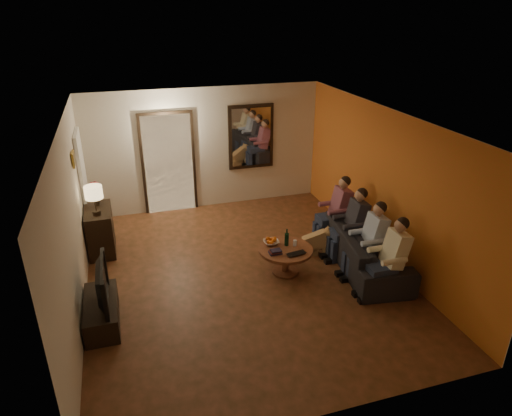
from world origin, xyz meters
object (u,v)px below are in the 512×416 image
object	(u,v)px
bowl	(271,242)
person_c	(353,227)
table_lamp	(95,200)
dog	(316,240)
person_b	(370,242)
dresser	(100,230)
tv	(97,284)
coffee_table	(285,260)
sofa	(365,247)
person_d	(337,213)
wine_bottle	(287,237)
person_a	(391,261)
laptop	(298,255)
tv_stand	(102,312)

from	to	relation	value
bowl	person_c	bearing A→B (deg)	-3.23
table_lamp	bowl	size ratio (longest dim) A/B	2.08
dog	person_c	bearing A→B (deg)	-5.60
person_b	dog	world-z (taller)	person_b
dresser	person_c	distance (m)	4.49
dresser	table_lamp	distance (m)	0.71
tv	bowl	world-z (taller)	tv
coffee_table	sofa	bearing A→B (deg)	-6.71
person_d	dog	xyz separation A→B (m)	(-0.55, -0.32, -0.32)
sofa	wine_bottle	xyz separation A→B (m)	(-1.33, 0.26, 0.27)
table_lamp	person_a	bearing A→B (deg)	-30.90
laptop	person_c	bearing A→B (deg)	10.90
table_lamp	laptop	xyz separation A→B (m)	(3.03, -1.74, -0.62)
tv	dog	xyz separation A→B (m)	(3.66, 0.91, -0.37)
sofa	person_c	distance (m)	0.41
sofa	person_d	world-z (taller)	person_d
table_lamp	wine_bottle	bearing A→B (deg)	-24.51
person_a	person_c	size ratio (longest dim) A/B	1.00
table_lamp	laptop	distance (m)	3.55
person_b	person_d	xyz separation A→B (m)	(0.00, 1.20, 0.00)
person_d	dog	bearing A→B (deg)	-149.63
table_lamp	person_b	size ratio (longest dim) A/B	0.45
tv_stand	coffee_table	distance (m)	2.98
coffee_table	person_b	bearing A→B (deg)	-19.84
wine_bottle	bowl	bearing A→B (deg)	152.45
person_b	person_c	bearing A→B (deg)	90.00
coffee_table	laptop	bearing A→B (deg)	-70.35
person_b	bowl	distance (m)	1.62
tv	person_d	size ratio (longest dim) A/B	0.83
person_d	wine_bottle	xyz separation A→B (m)	(-1.23, -0.64, 0.01)
person_d	laptop	world-z (taller)	person_d
person_a	person_d	distance (m)	1.80
bowl	wine_bottle	xyz separation A→B (m)	(0.23, -0.12, 0.12)
dresser	bowl	xyz separation A→B (m)	(2.75, -1.46, 0.08)
person_b	wine_bottle	distance (m)	1.35
tv_stand	wine_bottle	size ratio (longest dim) A/B	3.49
person_c	dog	distance (m)	0.70
person_c	dog	xyz separation A→B (m)	(-0.55, 0.28, -0.32)
person_c	coffee_table	distance (m)	1.34
person_c	person_b	bearing A→B (deg)	-90.00
person_c	wine_bottle	size ratio (longest dim) A/B	3.87
person_b	person_d	bearing A→B (deg)	90.00
person_d	dog	size ratio (longest dim) A/B	2.14
sofa	bowl	bearing A→B (deg)	84.90
tv	dog	distance (m)	3.79
dresser	tv	xyz separation A→B (m)	(0.00, -2.18, 0.24)
table_lamp	person_d	bearing A→B (deg)	-9.73
sofa	dog	world-z (taller)	sofa
sofa	person_d	distance (m)	0.94
tv	coffee_table	size ratio (longest dim) A/B	1.11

